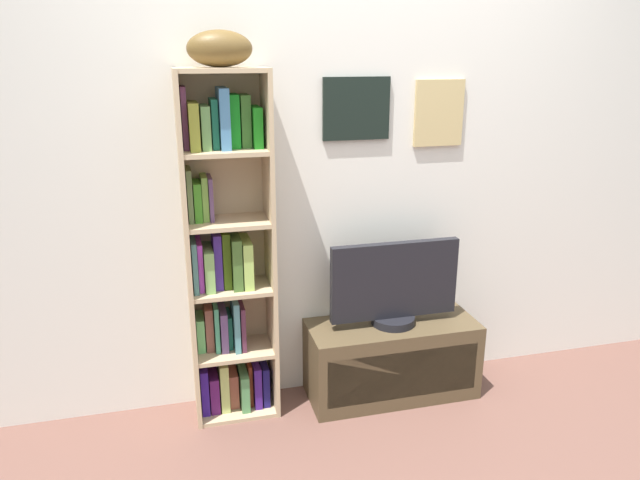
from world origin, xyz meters
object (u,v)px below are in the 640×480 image
tv_stand (392,359)px  television (394,285)px  football (220,49)px  bookshelf (226,262)px

tv_stand → television: 0.41m
football → tv_stand: football is taller
football → tv_stand: 1.73m
television → football: bearing=176.5°
bookshelf → football: football is taller
football → television: football is taller
bookshelf → television: 0.84m
bookshelf → football: bearing=-59.6°
tv_stand → television: television is taller
bookshelf → tv_stand: (0.82, -0.08, -0.58)m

